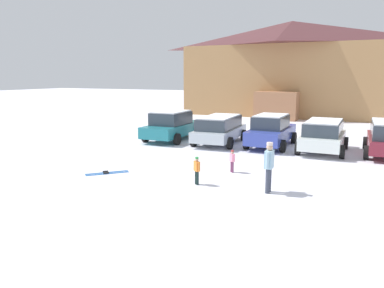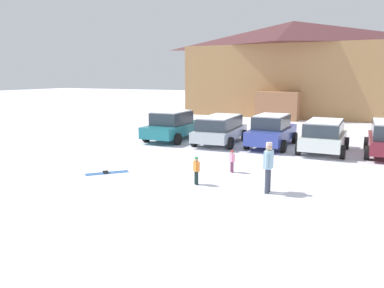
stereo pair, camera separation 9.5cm
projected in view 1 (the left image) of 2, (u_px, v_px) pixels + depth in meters
The scene contains 10 objects.
ground at pixel (123, 211), 10.57m from camera, with size 160.00×160.00×0.00m, color white.
ski_lodge at pixel (290, 68), 36.58m from camera, with size 19.42×11.39×8.93m.
parked_teal_hatchback at pixel (172, 125), 22.19m from camera, with size 2.30×4.75×1.73m.
parked_silver_wagon at pixel (220, 129), 20.96m from camera, with size 2.46×4.72×1.55m.
parked_blue_hatchback at pixel (271, 131), 20.06m from camera, with size 2.14×4.53×1.73m.
parked_white_suv at pixel (323, 135), 18.59m from camera, with size 2.22×4.11×1.59m.
skier_adult_in_blue_parka at pixel (269, 164), 12.08m from camera, with size 0.25×0.62×1.67m.
skier_child_in_orange_jacket at pixel (197, 169), 13.04m from camera, with size 0.30×0.26×0.99m.
skier_child_in_pink_snowsuit at pixel (232, 160), 14.72m from camera, with size 0.27×0.23×0.89m.
pair_of_skis at pixel (107, 173), 14.64m from camera, with size 1.35×1.40×0.08m.
Camera 1 is at (6.07, -8.25, 3.77)m, focal length 35.00 mm.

